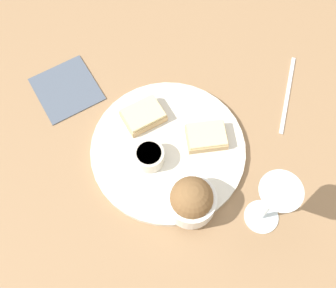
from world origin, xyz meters
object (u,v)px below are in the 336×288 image
object	(u,v)px
sauce_ramekin	(149,156)
wine_glass	(275,199)
napkin	(66,89)
fork	(288,94)
cheese_toast_far	(143,115)
salad_bowl	(191,200)
cheese_toast_near	(206,136)

from	to	relation	value
sauce_ramekin	wine_glass	distance (m)	0.25
napkin	fork	bearing A→B (deg)	-4.49
cheese_toast_far	wine_glass	size ratio (longest dim) A/B	0.63
sauce_ramekin	cheese_toast_far	world-z (taller)	sauce_ramekin
salad_bowl	wine_glass	bearing A→B (deg)	-10.85
fork	cheese_toast_near	bearing A→B (deg)	-150.97
salad_bowl	sauce_ramekin	world-z (taller)	salad_bowl
cheese_toast_far	napkin	xyz separation A→B (m)	(-0.17, 0.09, -0.02)
cheese_toast_near	cheese_toast_far	size ratio (longest dim) A/B	0.84
cheese_toast_far	sauce_ramekin	bearing A→B (deg)	-84.30
cheese_toast_near	napkin	world-z (taller)	cheese_toast_near
cheese_toast_far	fork	distance (m)	0.32
salad_bowl	wine_glass	world-z (taller)	wine_glass
salad_bowl	cheese_toast_near	distance (m)	0.14
sauce_ramekin	wine_glass	bearing A→B (deg)	-30.48
salad_bowl	wine_glass	size ratio (longest dim) A/B	0.59
napkin	fork	size ratio (longest dim) A/B	0.93
cheese_toast_near	salad_bowl	bearing A→B (deg)	-106.96
cheese_toast_near	napkin	bearing A→B (deg)	154.04
napkin	fork	xyz separation A→B (m)	(0.48, -0.04, 0.00)
wine_glass	napkin	bearing A→B (deg)	141.61
cheese_toast_far	fork	world-z (taller)	cheese_toast_far
sauce_ramekin	cheese_toast_far	distance (m)	0.09
sauce_ramekin	cheese_toast_near	xyz separation A→B (m)	(0.12, 0.04, -0.01)
napkin	cheese_toast_far	bearing A→B (deg)	-27.74
sauce_ramekin	cheese_toast_near	distance (m)	0.12
fork	wine_glass	bearing A→B (deg)	-109.78
wine_glass	salad_bowl	bearing A→B (deg)	169.15
cheese_toast_near	napkin	xyz separation A→B (m)	(-0.29, 0.14, -0.02)
cheese_toast_near	wine_glass	distance (m)	0.21
cheese_toast_far	fork	bearing A→B (deg)	9.06
salad_bowl	cheese_toast_near	size ratio (longest dim) A/B	1.11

